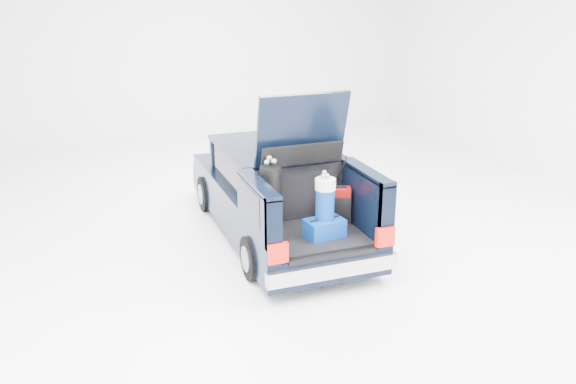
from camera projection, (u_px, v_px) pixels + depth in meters
name	position (u px, v px, depth m)	size (l,w,h in m)	color
ground	(277.00, 234.00, 9.82)	(14.00, 14.00, 0.00)	white
car	(275.00, 193.00, 9.69)	(1.87, 4.65, 2.47)	black
red_suitcase	(339.00, 205.00, 8.61)	(0.38, 0.33, 0.55)	#7B0404
black_golf_bag	(271.00, 198.00, 8.25)	(0.40, 0.45, 1.06)	black
blue_golf_bag	(325.00, 207.00, 8.11)	(0.30, 0.30, 0.92)	black
blue_duffel	(324.00, 228.00, 8.18)	(0.55, 0.40, 0.27)	navy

